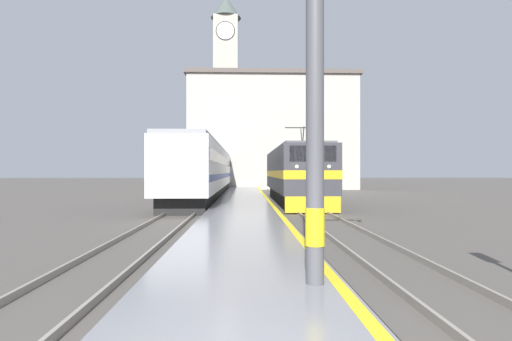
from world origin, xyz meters
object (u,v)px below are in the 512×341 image
Objects in this scene: passenger_train at (212,171)px; catenary_mast at (319,43)px; clock_tower at (226,86)px; locomotive_train at (295,175)px.

passenger_train is 5.22× the size of catenary_mast.
catenary_mast is 54.41m from clock_tower.
clock_tower is (-3.94, 53.20, 10.70)m from catenary_mast.
locomotive_train is 20.63m from catenary_mast.
passenger_train is at bearing 97.57° from catenary_mast.
catenary_mast reaches higher than passenger_train.
catenary_mast is (4.28, -32.19, 1.98)m from passenger_train.
clock_tower is (0.34, 21.01, 12.69)m from passenger_train.
passenger_train is 32.53m from catenary_mast.
locomotive_train is 0.36× the size of passenger_train.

